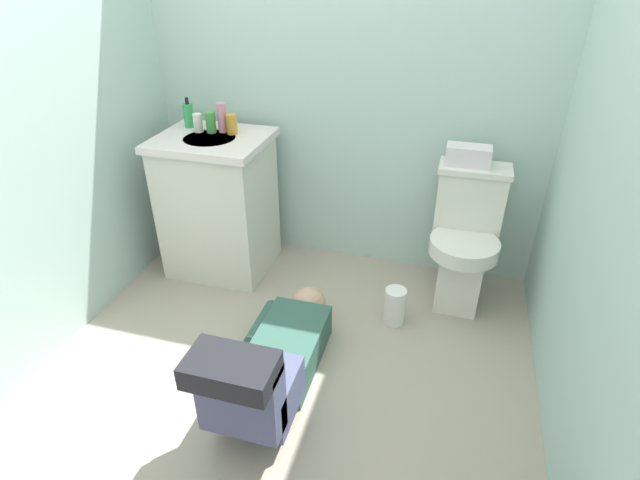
% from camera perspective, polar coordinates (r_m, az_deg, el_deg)
% --- Properties ---
extents(ground_plane, '(2.73, 2.96, 0.04)m').
position_cam_1_polar(ground_plane, '(2.49, -3.12, -13.47)').
color(ground_plane, '#A39986').
extents(wall_back, '(2.39, 0.08, 2.40)m').
position_cam_1_polar(wall_back, '(2.81, 3.21, 20.15)').
color(wall_back, '#AFCDC2').
rests_on(wall_back, ground_plane).
extents(wall_left, '(0.08, 1.96, 2.40)m').
position_cam_1_polar(wall_left, '(2.49, -31.01, 14.70)').
color(wall_left, '#AFCDC2').
rests_on(wall_left, ground_plane).
extents(toilet, '(0.36, 0.46, 0.75)m').
position_cam_1_polar(toilet, '(2.74, 16.14, 0.03)').
color(toilet, silver).
rests_on(toilet, ground_plane).
extents(vanity_cabinet, '(0.60, 0.52, 0.82)m').
position_cam_1_polar(vanity_cabinet, '(2.96, -11.49, 4.13)').
color(vanity_cabinet, silver).
rests_on(vanity_cabinet, ground_plane).
extents(faucet, '(0.02, 0.02, 0.10)m').
position_cam_1_polar(faucet, '(2.91, -11.18, 13.30)').
color(faucet, silver).
rests_on(faucet, vanity_cabinet).
extents(person_plumber, '(0.39, 1.06, 0.52)m').
position_cam_1_polar(person_plumber, '(2.20, -5.51, -13.55)').
color(person_plumber, '#33594C').
rests_on(person_plumber, ground_plane).
extents(tissue_box, '(0.22, 0.11, 0.10)m').
position_cam_1_polar(tissue_box, '(2.64, 16.57, 9.23)').
color(tissue_box, silver).
rests_on(tissue_box, toilet).
extents(soap_dispenser, '(0.06, 0.06, 0.17)m').
position_cam_1_polar(soap_dispenser, '(2.98, -14.77, 13.63)').
color(soap_dispenser, green).
rests_on(soap_dispenser, vanity_cabinet).
extents(bottle_white, '(0.05, 0.05, 0.10)m').
position_cam_1_polar(bottle_white, '(2.89, -13.76, 12.86)').
color(bottle_white, white).
rests_on(bottle_white, vanity_cabinet).
extents(bottle_green, '(0.05, 0.05, 0.11)m').
position_cam_1_polar(bottle_green, '(2.86, -12.36, 13.00)').
color(bottle_green, '#4A9845').
rests_on(bottle_green, vanity_cabinet).
extents(bottle_pink, '(0.05, 0.05, 0.16)m').
position_cam_1_polar(bottle_pink, '(2.85, -11.11, 13.55)').
color(bottle_pink, pink).
rests_on(bottle_pink, vanity_cabinet).
extents(bottle_amber, '(0.06, 0.06, 0.11)m').
position_cam_1_polar(bottle_amber, '(2.81, -10.05, 12.89)').
color(bottle_amber, gold).
rests_on(bottle_amber, vanity_cabinet).
extents(paper_towel_roll, '(0.11, 0.11, 0.20)m').
position_cam_1_polar(paper_towel_roll, '(2.63, 8.53, -7.48)').
color(paper_towel_roll, white).
rests_on(paper_towel_roll, ground_plane).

